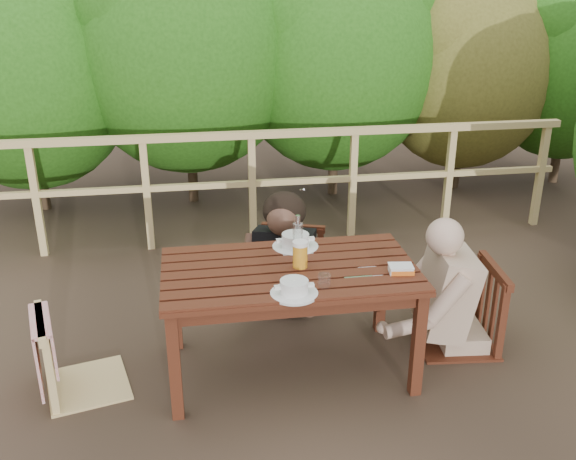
{
  "coord_description": "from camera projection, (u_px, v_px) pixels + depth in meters",
  "views": [
    {
      "loc": [
        -0.54,
        -3.29,
        2.28
      ],
      "look_at": [
        0.0,
        0.05,
        0.9
      ],
      "focal_mm": 40.09,
      "sensor_mm": 36.0,
      "label": 1
    }
  ],
  "objects": [
    {
      "name": "tumbler",
      "position": [
        324.0,
        281.0,
        3.47
      ],
      "size": [
        0.07,
        0.07,
        0.08
      ],
      "primitive_type": "cylinder",
      "color": "white",
      "rests_on": "table"
    },
    {
      "name": "soup_near",
      "position": [
        294.0,
        288.0,
        3.39
      ],
      "size": [
        0.26,
        0.26,
        0.09
      ],
      "primitive_type": "cylinder",
      "color": "white",
      "rests_on": "table"
    },
    {
      "name": "hedge_row",
      "position": [
        277.0,
        10.0,
        6.21
      ],
      "size": [
        6.6,
        1.6,
        3.8
      ],
      "primitive_type": null,
      "color": "#225413",
      "rests_on": "ground"
    },
    {
      "name": "ground",
      "position": [
        289.0,
        368.0,
        3.95
      ],
      "size": [
        60.0,
        60.0,
        0.0
      ],
      "primitive_type": "plane",
      "color": "#453426",
      "rests_on": "ground"
    },
    {
      "name": "railing",
      "position": [
        252.0,
        188.0,
        5.59
      ],
      "size": [
        5.6,
        0.1,
        1.01
      ],
      "primitive_type": "cube",
      "color": "tan",
      "rests_on": "ground"
    },
    {
      "name": "table",
      "position": [
        289.0,
        320.0,
        3.82
      ],
      "size": [
        1.46,
        0.82,
        0.67
      ],
      "primitive_type": "cube",
      "color": "#3D1A0E",
      "rests_on": "ground"
    },
    {
      "name": "chair_right",
      "position": [
        461.0,
        272.0,
        4.04
      ],
      "size": [
        0.56,
        0.56,
        1.02
      ],
      "primitive_type": "cube",
      "rotation": [
        0.0,
        0.0,
        -1.67
      ],
      "color": "#3D1A0E",
      "rests_on": "ground"
    },
    {
      "name": "chair_far",
      "position": [
        289.0,
        239.0,
        4.61
      ],
      "size": [
        0.61,
        0.61,
        0.96
      ],
      "primitive_type": "cube",
      "rotation": [
        0.0,
        0.0,
        -0.32
      ],
      "color": "#3D1A0E",
      "rests_on": "ground"
    },
    {
      "name": "bottle",
      "position": [
        298.0,
        236.0,
        3.82
      ],
      "size": [
        0.06,
        0.06,
        0.26
      ],
      "primitive_type": "cylinder",
      "color": "white",
      "rests_on": "table"
    },
    {
      "name": "woman",
      "position": [
        288.0,
        213.0,
        4.55
      ],
      "size": [
        0.73,
        0.81,
        1.35
      ],
      "primitive_type": null,
      "rotation": [
        0.0,
        0.0,
        2.82
      ],
      "color": "black",
      "rests_on": "ground"
    },
    {
      "name": "diner_right",
      "position": [
        469.0,
        242.0,
        3.97
      ],
      "size": [
        0.76,
        0.64,
        1.43
      ],
      "primitive_type": null,
      "rotation": [
        0.0,
        0.0,
        1.47
      ],
      "color": "tan",
      "rests_on": "ground"
    },
    {
      "name": "chair_left",
      "position": [
        79.0,
        316.0,
        3.61
      ],
      "size": [
        0.57,
        0.57,
        0.94
      ],
      "primitive_type": "cube",
      "rotation": [
        0.0,
        0.0,
        1.81
      ],
      "color": "tan",
      "rests_on": "ground"
    },
    {
      "name": "bread_roll",
      "position": [
        292.0,
        288.0,
        3.4
      ],
      "size": [
        0.11,
        0.09,
        0.07
      ],
      "primitive_type": "ellipsoid",
      "color": "#A66C29",
      "rests_on": "table"
    },
    {
      "name": "butter_tub",
      "position": [
        401.0,
        270.0,
        3.62
      ],
      "size": [
        0.15,
        0.11,
        0.06
      ],
      "primitive_type": "cube",
      "rotation": [
        0.0,
        0.0,
        -0.13
      ],
      "color": "white",
      "rests_on": "table"
    },
    {
      "name": "soup_far",
      "position": [
        295.0,
        241.0,
        3.96
      ],
      "size": [
        0.28,
        0.28,
        0.09
      ],
      "primitive_type": "cylinder",
      "color": "silver",
      "rests_on": "table"
    },
    {
      "name": "beer_glass",
      "position": [
        300.0,
        255.0,
        3.67
      ],
      "size": [
        0.09,
        0.09,
        0.17
      ],
      "primitive_type": "cylinder",
      "color": "#C77410",
      "rests_on": "table"
    }
  ]
}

